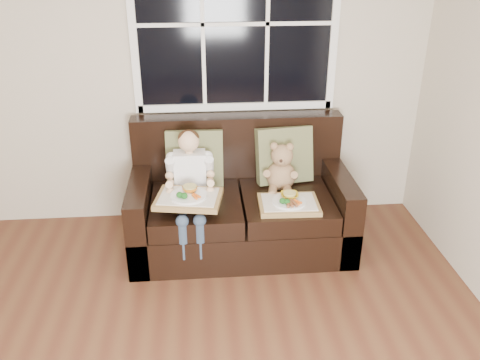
{
  "coord_description": "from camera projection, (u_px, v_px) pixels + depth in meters",
  "views": [
    {
      "loc": [
        0.38,
        -1.54,
        2.26
      ],
      "look_at": [
        0.67,
        1.85,
        0.62
      ],
      "focal_mm": 38.0,
      "sensor_mm": 36.0,
      "label": 1
    }
  ],
  "objects": [
    {
      "name": "teddy_bear",
      "position": [
        281.0,
        170.0,
        3.96
      ],
      "size": [
        0.27,
        0.32,
        0.4
      ],
      "rotation": [
        0.0,
        0.0,
        -0.2
      ],
      "color": "#9D7653",
      "rests_on": "loveseat"
    },
    {
      "name": "loveseat",
      "position": [
        240.0,
        206.0,
        4.06
      ],
      "size": [
        1.7,
        0.92,
        0.96
      ],
      "color": "black",
      "rests_on": "ground"
    },
    {
      "name": "tray_right",
      "position": [
        289.0,
        203.0,
        3.74
      ],
      "size": [
        0.45,
        0.35,
        0.1
      ],
      "rotation": [
        0.0,
        0.0,
        -0.03
      ],
      "color": "#9A7745",
      "rests_on": "loveseat"
    },
    {
      "name": "pillow_left",
      "position": [
        195.0,
        158.0,
        4.01
      ],
      "size": [
        0.45,
        0.22,
        0.46
      ],
      "rotation": [
        -0.21,
        0.0,
        -0.04
      ],
      "color": "#666A41",
      "rests_on": "loveseat"
    },
    {
      "name": "child",
      "position": [
        190.0,
        178.0,
        3.79
      ],
      "size": [
        0.35,
        0.59,
        0.8
      ],
      "color": "white",
      "rests_on": "loveseat"
    },
    {
      "name": "tray_left",
      "position": [
        189.0,
        197.0,
        3.62
      ],
      "size": [
        0.51,
        0.43,
        0.1
      ],
      "rotation": [
        0.0,
        0.0,
        -0.18
      ],
      "color": "#9A7745",
      "rests_on": "child"
    },
    {
      "name": "room_walls",
      "position": [
        84.0,
        164.0,
        1.64
      ],
      "size": [
        4.52,
        5.02,
        2.71
      ],
      "color": "beige",
      "rests_on": "ground"
    },
    {
      "name": "window_back",
      "position": [
        235.0,
        24.0,
        3.9
      ],
      "size": [
        1.62,
        0.04,
        1.37
      ],
      "color": "black",
      "rests_on": "room_walls"
    },
    {
      "name": "pillow_right",
      "position": [
        284.0,
        155.0,
        4.07
      ],
      "size": [
        0.47,
        0.27,
        0.46
      ],
      "rotation": [
        -0.21,
        0.0,
        0.15
      ],
      "color": "#666A41",
      "rests_on": "loveseat"
    }
  ]
}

